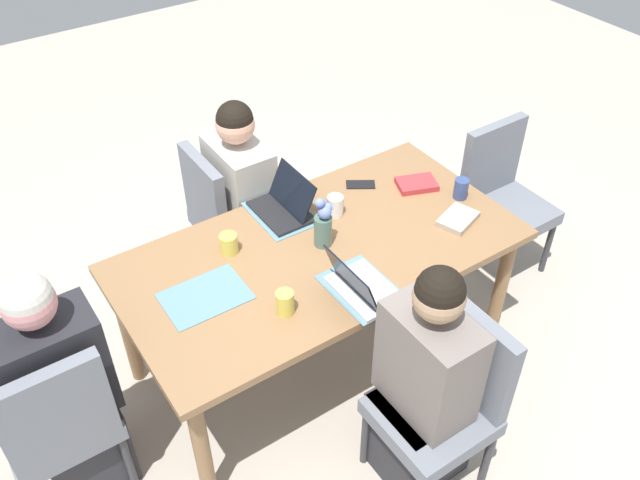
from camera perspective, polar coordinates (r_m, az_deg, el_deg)
The scene contains 22 objects.
ground_plane at distance 3.67m, azimuth 0.00°, elevation -9.61°, with size 10.00×10.00×0.00m, color #B2A899.
dining_table at distance 3.18m, azimuth 0.00°, elevation -1.79°, with size 1.88×0.97×0.75m.
chair_near_left_near at distance 3.78m, azimuth -7.93°, elevation 2.23°, with size 0.44×0.44×0.90m.
person_near_left_near at distance 3.74m, azimuth -6.53°, elevation 2.49°, with size 0.36×0.40×1.19m.
chair_far_left_mid at distance 2.92m, azimuth 10.68°, elevation -12.81°, with size 0.44×0.44×0.90m.
person_far_left_mid at distance 2.89m, azimuth 8.81°, elevation -12.43°, with size 0.36×0.40×1.19m.
chair_head_right_left_far at distance 2.99m, azimuth -21.29°, elevation -14.02°, with size 0.44×0.44×0.90m.
person_head_right_left_far at distance 3.02m, azimuth -20.75°, elevation -12.28°, with size 0.40×0.36×1.19m.
chair_head_left_right_near at distance 4.04m, azimuth 15.11°, elevation 3.85°, with size 0.44×0.44×0.90m.
flower_vase at distance 3.08m, azimuth 0.27°, elevation 1.42°, with size 0.09×0.09×0.27m.
placemat_near_left_near at distance 3.34m, azimuth -3.33°, elevation 2.28°, with size 0.36×0.26×0.00m, color slate.
placemat_far_left_mid at distance 2.94m, azimuth 3.58°, elevation -4.12°, with size 0.36×0.26×0.00m, color slate.
placemat_head_right_left_far at distance 2.94m, azimuth -9.70°, elevation -4.71°, with size 0.36×0.26×0.00m, color slate.
laptop_far_left_mid at distance 2.89m, azimuth 3.48°, elevation -3.95°, with size 0.22×0.32×0.21m.
laptop_near_left_near at distance 3.32m, azimuth -3.03°, elevation 2.96°, with size 0.22×0.32×0.20m.
coffee_mug_near_left at distance 3.11m, azimuth -7.73°, elevation -0.31°, with size 0.08×0.08×0.10m, color #DBC64C.
coffee_mug_near_right at distance 3.49m, azimuth 11.85°, elevation 4.28°, with size 0.07×0.07×0.11m, color #33477A.
coffee_mug_centre_left at distance 2.80m, azimuth -2.99°, elevation -5.32°, with size 0.08×0.08×0.11m, color #DBC64C.
coffee_mug_centre_right at distance 3.30m, azimuth 1.29°, elevation 2.92°, with size 0.08×0.08×0.10m, color white.
book_red_cover at distance 3.55m, azimuth 8.18°, elevation 4.72°, with size 0.20×0.14×0.03m, color #B73338.
book_blue_cover at distance 3.35m, azimuth 11.59°, elevation 1.76°, with size 0.20×0.14×0.03m, color #B2A38E.
phone_black at distance 3.53m, azimuth 3.45°, elevation 4.71°, with size 0.15×0.07×0.01m, color black.
Camera 1 is at (1.33, 1.96, 2.80)m, focal length 37.80 mm.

